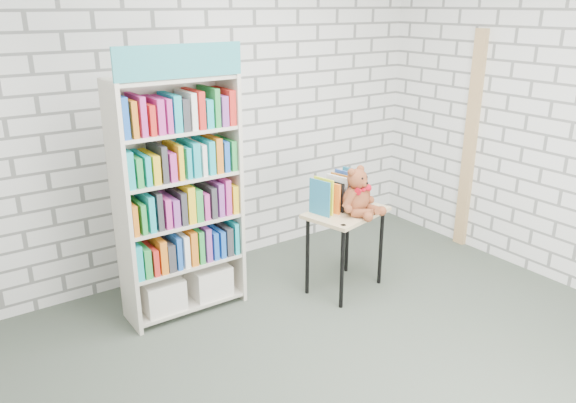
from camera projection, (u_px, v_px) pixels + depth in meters
ground at (357, 364)px, 3.81m from camera, size 4.50×4.50×0.00m
room_shell at (370, 101)px, 3.21m from camera, size 4.52×4.02×2.81m
bookshelf at (179, 197)px, 4.21m from camera, size 0.92×0.36×2.06m
display_table at (346, 222)px, 4.63m from camera, size 0.75×0.60×0.71m
table_books at (336, 192)px, 4.61m from camera, size 0.49×0.30×0.27m
teddy_bear at (359, 195)px, 4.48m from camera, size 0.35×0.34×0.39m
door_trim at (470, 142)px, 5.39m from camera, size 0.05×0.12×2.10m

